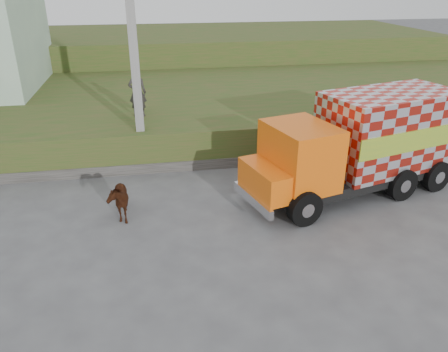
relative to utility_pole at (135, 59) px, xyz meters
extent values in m
plane|color=#474749|center=(1.00, -4.60, -4.08)|extent=(120.00, 120.00, 0.00)
cube|color=#2C4E1A|center=(1.00, 5.40, -3.33)|extent=(40.00, 12.00, 1.50)
cube|color=#2C4E1A|center=(1.00, 17.40, -2.58)|extent=(40.00, 12.00, 3.00)
cube|color=#595651|center=(-1.00, -0.40, -3.88)|extent=(16.00, 0.50, 0.40)
cube|color=gray|center=(0.00, 0.00, -0.08)|extent=(0.30, 0.30, 8.00)
cube|color=black|center=(7.03, -3.27, -3.45)|extent=(6.91, 3.77, 0.34)
cube|color=#E85B0C|center=(4.79, -3.87, -2.38)|extent=(2.26, 2.60, 1.94)
cube|color=#E85B0C|center=(3.71, -4.16, -2.96)|extent=(1.46, 2.22, 0.87)
cube|color=silver|center=(8.16, -2.97, -2.04)|extent=(4.90, 3.40, 2.52)
cube|color=yellow|center=(8.46, -4.11, -2.04)|extent=(4.31, 1.19, 0.68)
cube|color=yellow|center=(7.85, -1.82, -2.04)|extent=(4.31, 1.19, 0.68)
cube|color=silver|center=(3.25, -4.28, -3.54)|extent=(0.72, 2.19, 0.29)
cylinder|color=black|center=(4.61, -5.07, -3.54)|extent=(1.12, 0.60, 1.07)
cylinder|color=black|center=(4.03, -2.92, -3.54)|extent=(1.12, 0.60, 1.07)
cylinder|color=black|center=(8.26, -4.09, -3.54)|extent=(1.12, 0.60, 1.07)
cylinder|color=black|center=(7.68, -1.94, -3.54)|extent=(1.12, 0.60, 1.07)
cylinder|color=black|center=(9.75, -3.69, -3.54)|extent=(1.12, 0.60, 1.07)
cylinder|color=black|center=(9.18, -1.54, -3.54)|extent=(1.12, 0.60, 1.07)
imported|color=black|center=(-0.78, -3.66, -3.46)|extent=(0.86, 1.54, 1.24)
imported|color=#2B2A26|center=(-0.04, 1.86, -1.62)|extent=(0.74, 0.53, 1.91)
camera|label=1|loc=(0.33, -15.61, 2.62)|focal=35.00mm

